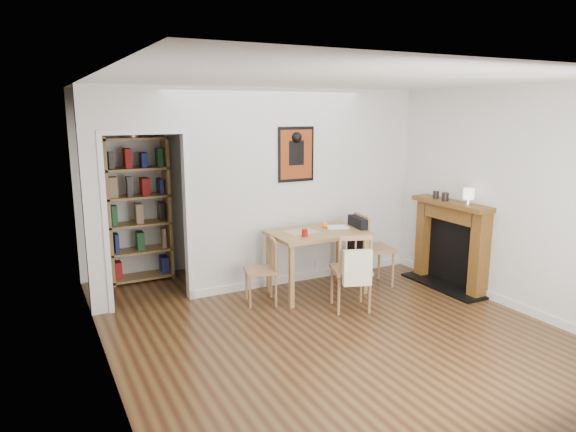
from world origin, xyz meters
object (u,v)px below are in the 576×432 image
ceramic_jar_a (445,197)px  mantel_lamp (469,195)px  red_glass (305,233)px  chair_front (351,270)px  dining_table (317,239)px  fireplace (451,241)px  chair_left (261,271)px  notebook (337,227)px  orange_fruit (325,225)px  ceramic_jar_b (436,195)px  chair_right (372,248)px  bookshelf (138,210)px

ceramic_jar_a → mantel_lamp: bearing=-87.3°
red_glass → chair_front: bearing=-55.3°
dining_table → fireplace: fireplace is taller
red_glass → chair_left: bearing=162.7°
notebook → ceramic_jar_a: size_ratio=2.54×
chair_front → ceramic_jar_a: 1.71m
red_glass → orange_fruit: bearing=31.7°
ceramic_jar_a → ceramic_jar_b: ceramic_jar_a is taller
chair_left → ceramic_jar_a: ceramic_jar_a is taller
mantel_lamp → notebook: bearing=143.3°
chair_right → mantel_lamp: 1.40m
orange_fruit → mantel_lamp: size_ratio=0.35×
ceramic_jar_b → chair_left: bearing=172.4°
red_glass → bookshelf: bearing=133.4°
notebook → ceramic_jar_b: (1.30, -0.39, 0.39)m
dining_table → chair_front: size_ratio=1.26×
bookshelf → orange_fruit: (2.09, -1.44, -0.13)m
bookshelf → red_glass: (1.63, -1.73, -0.12)m
chair_right → mantel_lamp: (0.82, -0.82, 0.78)m
chair_right → chair_front: bearing=-141.5°
chair_right → red_glass: bearing=-175.5°
fireplace → ceramic_jar_b: ceramic_jar_b is taller
bookshelf → ceramic_jar_b: (3.55, -1.89, 0.23)m
notebook → mantel_lamp: 1.68m
notebook → ceramic_jar_a: 1.46m
fireplace → mantel_lamp: size_ratio=5.85×
chair_left → ceramic_jar_a: size_ratio=7.48×
notebook → mantel_lamp: (1.30, -0.97, 0.47)m
red_glass → ceramic_jar_b: bearing=-4.9°
fireplace → ceramic_jar_b: bearing=105.5°
chair_left → dining_table: bearing=-0.2°
fireplace → ceramic_jar_a: 0.61m
dining_table → ceramic_jar_a: ceramic_jar_a is taller
fireplace → ceramic_jar_a: bearing=148.1°
fireplace → orange_fruit: fireplace is taller
chair_right → mantel_lamp: mantel_lamp is taller
mantel_lamp → chair_right: bearing=135.0°
chair_right → ceramic_jar_b: 1.11m
notebook → mantel_lamp: mantel_lamp is taller
chair_left → fireplace: 2.58m
chair_front → red_glass: (-0.35, 0.50, 0.38)m
orange_fruit → notebook: orange_fruit is taller
dining_table → chair_left: (-0.79, 0.00, -0.31)m
notebook → ceramic_jar_b: ceramic_jar_b is taller
bookshelf → fireplace: bearing=-30.7°
fireplace → mantel_lamp: 0.75m
chair_front → bookshelf: 3.02m
ceramic_jar_b → orange_fruit: bearing=162.9°
fireplace → red_glass: bearing=167.9°
red_glass → orange_fruit: (0.46, 0.28, -0.01)m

